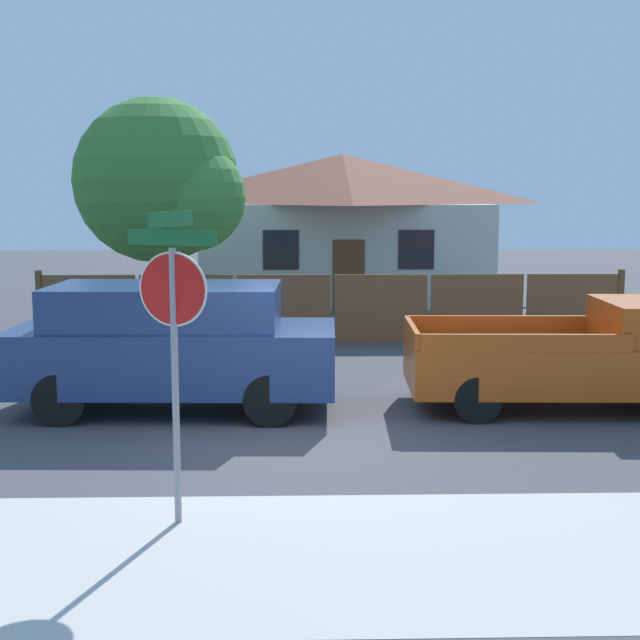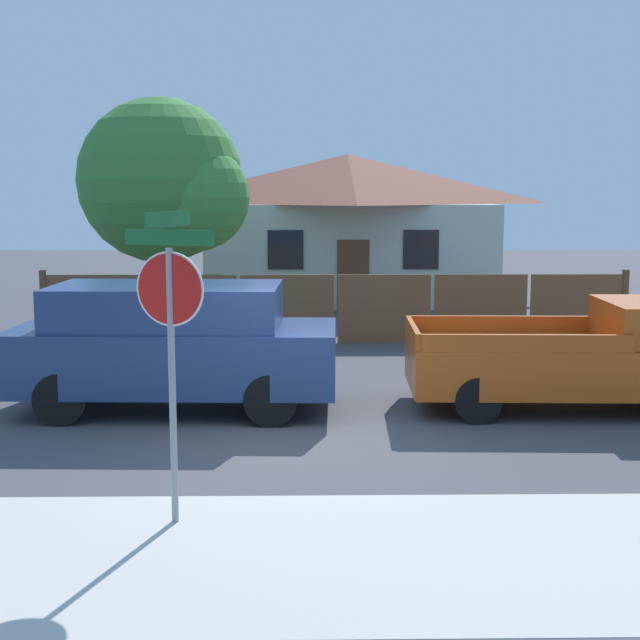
% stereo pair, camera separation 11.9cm
% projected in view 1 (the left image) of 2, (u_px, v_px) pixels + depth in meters
% --- Properties ---
extents(ground_plane, '(80.00, 80.00, 0.00)m').
position_uv_depth(ground_plane, '(284.00, 445.00, 11.80)').
color(ground_plane, '#47474C').
extents(sidewalk_strip, '(36.00, 3.20, 0.01)m').
position_uv_depth(sidewalk_strip, '(279.00, 554.00, 8.24)').
color(sidewalk_strip, beige).
rests_on(sidewalk_strip, ground).
extents(wooden_fence, '(12.94, 0.12, 1.63)m').
position_uv_depth(wooden_fence, '(332.00, 309.00, 19.64)').
color(wooden_fence, brown).
rests_on(wooden_fence, ground).
extents(house, '(9.11, 7.73, 4.50)m').
position_uv_depth(house, '(342.00, 223.00, 28.39)').
color(house, '#B2C1B7').
rests_on(house, ground).
extents(oak_tree, '(4.01, 3.82, 5.50)m').
position_uv_depth(oak_tree, '(164.00, 184.00, 20.56)').
color(oak_tree, brown).
rests_on(oak_tree, ground).
extents(red_suv, '(4.94, 2.21, 1.94)m').
position_uv_depth(red_suv, '(173.00, 343.00, 13.52)').
color(red_suv, navy).
rests_on(red_suv, ground).
extents(orange_pickup, '(4.90, 2.21, 1.68)m').
position_uv_depth(orange_pickup, '(580.00, 357.00, 13.71)').
color(orange_pickup, '#B74C14').
rests_on(orange_pickup, ground).
extents(stop_sign, '(0.91, 0.82, 3.14)m').
position_uv_depth(stop_sign, '(174.00, 314.00, 8.75)').
color(stop_sign, gray).
rests_on(stop_sign, ground).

